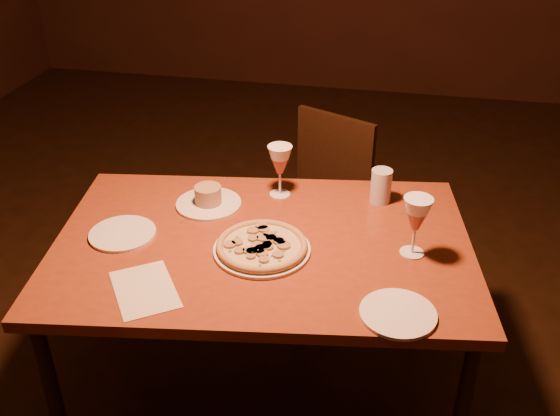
# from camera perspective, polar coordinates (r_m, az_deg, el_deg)

# --- Properties ---
(floor) EXTENTS (7.00, 7.00, 0.00)m
(floor) POSITION_cam_1_polar(r_m,az_deg,el_deg) (2.57, 0.83, -16.41)
(floor) COLOR black
(floor) RESTS_ON ground
(dining_table) EXTENTS (1.49, 1.08, 0.74)m
(dining_table) POSITION_cam_1_polar(r_m,az_deg,el_deg) (2.11, -1.59, -4.50)
(dining_table) COLOR brown
(dining_table) RESTS_ON floor
(chair_far) EXTENTS (0.53, 0.53, 0.82)m
(chair_far) POSITION_cam_1_polar(r_m,az_deg,el_deg) (2.88, 3.62, 1.09)
(chair_far) COLOR black
(chair_far) RESTS_ON floor
(pizza_plate) EXTENTS (0.31, 0.31, 0.03)m
(pizza_plate) POSITION_cam_1_polar(r_m,az_deg,el_deg) (2.01, -1.67, -3.52)
(pizza_plate) COLOR white
(pizza_plate) RESTS_ON dining_table
(ramekin_saucer) EXTENTS (0.24, 0.24, 0.08)m
(ramekin_saucer) POSITION_cam_1_polar(r_m,az_deg,el_deg) (2.27, -6.57, 0.80)
(ramekin_saucer) COLOR white
(ramekin_saucer) RESTS_ON dining_table
(wine_glass_far) EXTENTS (0.09, 0.09, 0.20)m
(wine_glass_far) POSITION_cam_1_polar(r_m,az_deg,el_deg) (2.28, -0.01, 3.40)
(wine_glass_far) COLOR #AA4B46
(wine_glass_far) RESTS_ON dining_table
(wine_glass_right) EXTENTS (0.09, 0.09, 0.20)m
(wine_glass_right) POSITION_cam_1_polar(r_m,az_deg,el_deg) (2.00, 12.26, -1.67)
(wine_glass_right) COLOR #AA4B46
(wine_glass_right) RESTS_ON dining_table
(water_tumbler) EXTENTS (0.08, 0.08, 0.13)m
(water_tumbler) POSITION_cam_1_polar(r_m,az_deg,el_deg) (2.29, 9.22, 2.00)
(water_tumbler) COLOR silver
(water_tumbler) RESTS_ON dining_table
(side_plate_left) EXTENTS (0.22, 0.22, 0.01)m
(side_plate_left) POSITION_cam_1_polar(r_m,az_deg,el_deg) (2.16, -14.20, -2.29)
(side_plate_left) COLOR white
(side_plate_left) RESTS_ON dining_table
(side_plate_near) EXTENTS (0.22, 0.22, 0.01)m
(side_plate_near) POSITION_cam_1_polar(r_m,az_deg,el_deg) (1.80, 10.74, -9.47)
(side_plate_near) COLOR white
(side_plate_near) RESTS_ON dining_table
(menu_card) EXTENTS (0.28, 0.30, 0.00)m
(menu_card) POSITION_cam_1_polar(r_m,az_deg,el_deg) (1.90, -12.27, -7.28)
(menu_card) COLOR beige
(menu_card) RESTS_ON dining_table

